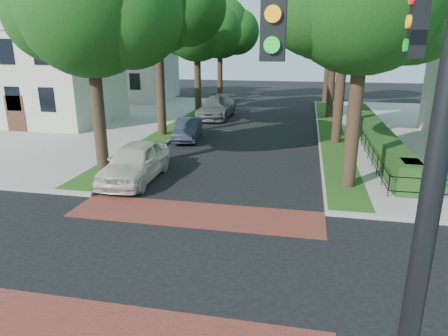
{
  "coord_description": "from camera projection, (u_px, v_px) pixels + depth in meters",
  "views": [
    {
      "loc": [
        3.61,
        -9.34,
        5.72
      ],
      "look_at": [
        0.91,
        3.81,
        1.6
      ],
      "focal_mm": 32.0,
      "sensor_mm": 36.0,
      "label": 1
    }
  ],
  "objects": [
    {
      "name": "crosswalk_far",
      "position": [
        195.0,
        214.0,
        14.11
      ],
      "size": [
        9.0,
        2.2,
        0.01
      ],
      "primitive_type": "cube",
      "color": "maroon",
      "rests_on": "ground"
    },
    {
      "name": "parked_car_middle",
      "position": [
        188.0,
        129.0,
        25.15
      ],
      "size": [
        1.98,
        4.21,
        1.33
      ],
      "primitive_type": "imported",
      "rotation": [
        0.0,
        0.0,
        0.15
      ],
      "color": "#202531",
      "rests_on": "ground"
    },
    {
      "name": "ground",
      "position": [
        165.0,
        260.0,
        11.12
      ],
      "size": [
        120.0,
        120.0,
        0.0
      ],
      "primitive_type": "plane",
      "color": "black",
      "rests_on": "ground"
    },
    {
      "name": "tree_left_back",
      "position": [
        221.0,
        29.0,
        41.1
      ],
      "size": [
        7.75,
        6.66,
        10.44
      ],
      "color": "black",
      "rests_on": "sidewalk_nw"
    },
    {
      "name": "grass_strip_ne",
      "position": [
        330.0,
        129.0,
        27.92
      ],
      "size": [
        1.6,
        29.8,
        0.02
      ],
      "primitive_type": "cube",
      "color": "#1B4313",
      "rests_on": "sidewalk_ne"
    },
    {
      "name": "parked_car_rear",
      "position": [
        217.0,
        107.0,
        32.78
      ],
      "size": [
        2.49,
        5.95,
        1.72
      ],
      "primitive_type": "imported",
      "rotation": [
        0.0,
        0.0,
        -0.02
      ],
      "color": "slate",
      "rests_on": "ground"
    },
    {
      "name": "traffic_signal",
      "position": [
        415.0,
        136.0,
        4.66
      ],
      "size": [
        2.17,
        2.0,
        8.0
      ],
      "color": "black",
      "rests_on": "sidewalk_se"
    },
    {
      "name": "house_left_near",
      "position": [
        45.0,
        55.0,
        29.46
      ],
      "size": [
        10.0,
        9.0,
        10.14
      ],
      "color": "beige",
      "rests_on": "sidewalk_nw"
    },
    {
      "name": "tree_right_mid",
      "position": [
        349.0,
        3.0,
        21.97
      ],
      "size": [
        8.25,
        7.09,
        11.22
      ],
      "color": "black",
      "rests_on": "sidewalk_ne"
    },
    {
      "name": "sidewalk_nw",
      "position": [
        17.0,
        118.0,
        32.63
      ],
      "size": [
        30.0,
        30.0,
        0.15
      ],
      "primitive_type": "cube",
      "color": "gray",
      "rests_on": "ground"
    },
    {
      "name": "grass_strip_nw",
      "position": [
        183.0,
        123.0,
        29.99
      ],
      "size": [
        1.6,
        29.8,
        0.02
      ],
      "primitive_type": "cube",
      "color": "#1B4313",
      "rests_on": "sidewalk_nw"
    },
    {
      "name": "tree_left_near",
      "position": [
        94.0,
        7.0,
        16.79
      ],
      "size": [
        7.5,
        6.45,
        10.2
      ],
      "color": "black",
      "rests_on": "sidewalk_nw"
    },
    {
      "name": "tree_right_far",
      "position": [
        337.0,
        30.0,
        30.7
      ],
      "size": [
        7.25,
        6.23,
        9.74
      ],
      "color": "black",
      "rests_on": "sidewalk_ne"
    },
    {
      "name": "parked_car_front",
      "position": [
        135.0,
        162.0,
        17.51
      ],
      "size": [
        2.12,
        4.98,
        1.68
      ],
      "primitive_type": "imported",
      "rotation": [
        0.0,
        0.0,
        0.03
      ],
      "color": "silver",
      "rests_on": "ground"
    },
    {
      "name": "house_left_far",
      "position": [
        127.0,
        52.0,
        42.57
      ],
      "size": [
        10.0,
        9.0,
        10.14
      ],
      "color": "beige",
      "rests_on": "sidewalk_nw"
    },
    {
      "name": "tree_right_back",
      "position": [
        331.0,
        29.0,
        39.02
      ],
      "size": [
        7.5,
        6.45,
        10.2
      ],
      "color": "black",
      "rests_on": "sidewalk_ne"
    },
    {
      "name": "hedge_main_road",
      "position": [
        375.0,
        134.0,
        23.47
      ],
      "size": [
        1.0,
        18.0,
        1.2
      ],
      "primitive_type": "cube",
      "color": "#1E3D15",
      "rests_on": "sidewalk_ne"
    },
    {
      "name": "fence_main_road",
      "position": [
        361.0,
        136.0,
        23.66
      ],
      "size": [
        0.06,
        18.0,
        0.9
      ],
      "primitive_type": null,
      "color": "black",
      "rests_on": "sidewalk_ne"
    },
    {
      "name": "tree_left_far",
      "position": [
        199.0,
        28.0,
        32.74
      ],
      "size": [
        7.0,
        6.02,
        9.86
      ],
      "color": "black",
      "rests_on": "sidewalk_nw"
    },
    {
      "name": "tree_left_mid",
      "position": [
        160.0,
        0.0,
        23.97
      ],
      "size": [
        8.0,
        6.88,
        11.48
      ],
      "color": "black",
      "rests_on": "sidewalk_nw"
    }
  ]
}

